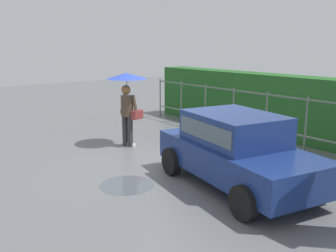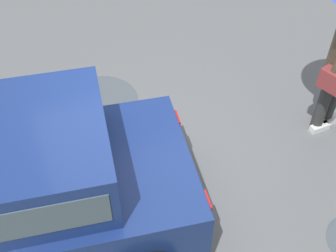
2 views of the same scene
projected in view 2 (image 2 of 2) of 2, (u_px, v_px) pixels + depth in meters
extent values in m
plane|color=slate|center=(168.00, 181.00, 4.94)|extent=(40.00, 40.00, 0.00)
cylinder|color=black|center=(119.00, 140.00, 5.00)|extent=(0.62, 0.29, 0.60)
cube|color=red|center=(205.00, 204.00, 3.83)|extent=(0.10, 0.21, 0.16)
cube|color=red|center=(176.00, 122.00, 4.59)|extent=(0.10, 0.21, 0.16)
cylinder|color=#333333|center=(333.00, 96.00, 5.37)|extent=(0.15, 0.15, 0.86)
cylinder|color=#333333|center=(324.00, 102.00, 5.28)|extent=(0.15, 0.15, 0.86)
cube|color=white|center=(329.00, 121.00, 5.61)|extent=(0.26, 0.10, 0.08)
cube|color=white|center=(320.00, 127.00, 5.52)|extent=(0.26, 0.10, 0.08)
cube|color=maroon|center=(335.00, 82.00, 4.80)|extent=(0.25, 0.37, 0.24)
cylinder|color=#4C545B|center=(98.00, 101.00, 5.95)|extent=(1.13, 1.13, 0.00)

